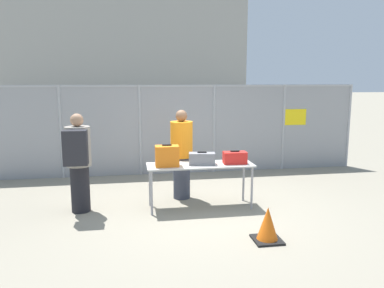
{
  "coord_description": "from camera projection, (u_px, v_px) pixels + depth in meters",
  "views": [
    {
      "loc": [
        -1.14,
        -6.18,
        2.24
      ],
      "look_at": [
        0.02,
        0.71,
        1.05
      ],
      "focal_mm": 35.0,
      "sensor_mm": 36.0,
      "label": 1
    }
  ],
  "objects": [
    {
      "name": "inspection_table",
      "position": [
        200.0,
        168.0,
        6.56
      ],
      "size": [
        1.87,
        0.61,
        0.79
      ],
      "color": "#B2B2AD",
      "rests_on": "ground_plane"
    },
    {
      "name": "traffic_cone",
      "position": [
        268.0,
        225.0,
        5.25
      ],
      "size": [
        0.4,
        0.4,
        0.5
      ],
      "color": "black",
      "rests_on": "ground_plane"
    },
    {
      "name": "fence_section",
      "position": [
        178.0,
        128.0,
        8.99
      ],
      "size": [
        9.04,
        0.07,
        2.14
      ],
      "color": "#9EA0A5",
      "rests_on": "ground_plane"
    },
    {
      "name": "suitcase_orange",
      "position": [
        167.0,
        156.0,
        6.37
      ],
      "size": [
        0.4,
        0.26,
        0.38
      ],
      "color": "orange",
      "rests_on": "inspection_table"
    },
    {
      "name": "suitcase_grey",
      "position": [
        202.0,
        159.0,
        6.51
      ],
      "size": [
        0.48,
        0.29,
        0.23
      ],
      "color": "slate",
      "rests_on": "inspection_table"
    },
    {
      "name": "security_worker_near",
      "position": [
        182.0,
        153.0,
        7.08
      ],
      "size": [
        0.42,
        0.42,
        1.7
      ],
      "rotation": [
        0.0,
        0.0,
        2.92
      ],
      "color": "#383D4C",
      "rests_on": "ground_plane"
    },
    {
      "name": "utility_trailer",
      "position": [
        206.0,
        141.0,
        11.47
      ],
      "size": [
        4.59,
        2.15,
        0.69
      ],
      "color": "#4C6B47",
      "rests_on": "ground_plane"
    },
    {
      "name": "traveler_hooded",
      "position": [
        78.0,
        159.0,
        6.28
      ],
      "size": [
        0.42,
        0.65,
        1.7
      ],
      "rotation": [
        0.0,
        0.0,
        0.12
      ],
      "color": "black",
      "rests_on": "ground_plane"
    },
    {
      "name": "distant_hangar",
      "position": [
        121.0,
        57.0,
        27.74
      ],
      "size": [
        16.82,
        8.32,
        7.97
      ],
      "color": "#999993",
      "rests_on": "ground_plane"
    },
    {
      "name": "suitcase_red",
      "position": [
        235.0,
        158.0,
        6.58
      ],
      "size": [
        0.42,
        0.25,
        0.23
      ],
      "color": "red",
      "rests_on": "inspection_table"
    },
    {
      "name": "ground_plane",
      "position": [
        198.0,
        209.0,
        6.57
      ],
      "size": [
        120.0,
        120.0,
        0.0
      ],
      "primitive_type": "plane",
      "color": "gray"
    }
  ]
}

